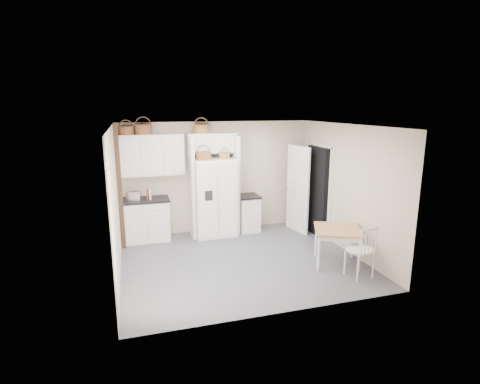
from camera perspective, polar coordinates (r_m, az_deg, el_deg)
name	(u,v)px	position (r m, az deg, el deg)	size (l,w,h in m)	color
floor	(241,260)	(7.44, 0.17, -10.35)	(4.50, 4.50, 0.00)	#4A4C52
ceiling	(241,126)	(6.84, 0.19, 10.08)	(4.50, 4.50, 0.00)	white
wall_back	(217,177)	(8.92, -3.53, 2.31)	(4.50, 4.50, 0.00)	#C0B39C
wall_left	(115,204)	(6.75, -18.44, -1.81)	(4.00, 4.00, 0.00)	#C0B39C
wall_right	(346,188)	(7.96, 15.90, 0.53)	(4.00, 4.00, 0.00)	#C0B39C
refrigerator	(214,197)	(8.63, -3.93, -0.80)	(0.93, 0.74, 1.79)	white
base_cab_left	(146,221)	(8.61, -14.08, -4.24)	(0.98, 0.62, 0.91)	silver
base_cab_right	(248,214)	(9.02, 1.21, -3.33)	(0.47, 0.57, 0.83)	silver
dining_table	(337,246)	(7.41, 14.51, -7.99)	(0.84, 0.84, 0.70)	#AB6434
windsor_chair	(360,250)	(6.93, 17.80, -8.35)	(0.49, 0.44, 1.00)	silver
counter_left	(145,200)	(8.49, -14.26, -1.16)	(1.03, 0.66, 0.04)	black
counter_right	(248,196)	(8.91, 1.22, -0.64)	(0.51, 0.61, 0.04)	black
toaster	(134,196)	(8.35, -15.87, -0.63)	(0.29, 0.17, 0.20)	silver
cookbook_red	(148,195)	(8.38, -13.90, -0.39)	(0.03, 0.15, 0.22)	maroon
cookbook_cream	(150,194)	(8.38, -13.53, -0.34)	(0.03, 0.15, 0.23)	white
basket_upper_a	(126,131)	(8.39, -16.93, 8.94)	(0.31, 0.31, 0.17)	brown
basket_upper_b	(143,129)	(8.39, -14.51, 9.23)	(0.36, 0.36, 0.21)	brown
basket_bridge_a	(201,129)	(8.54, -5.91, 9.55)	(0.35, 0.35, 0.20)	brown
basket_fridge_a	(204,156)	(8.31, -5.56, 5.53)	(0.33, 0.33, 0.18)	brown
basket_fridge_b	(224,156)	(8.41, -2.40, 5.51)	(0.24, 0.24, 0.13)	brown
upper_cabinet	(152,155)	(8.45, -13.32, 5.51)	(1.40, 0.34, 0.90)	silver
bridge_cabinet	(212,143)	(8.61, -4.32, 7.46)	(1.12, 0.34, 0.45)	silver
fridge_panel_left	(192,187)	(8.53, -7.37, 0.71)	(0.08, 0.60, 2.30)	silver
fridge_panel_right	(235,185)	(8.75, -0.77, 1.12)	(0.08, 0.60, 2.30)	silver
trim_post	(120,188)	(8.06, -17.85, 0.57)	(0.09, 0.09, 2.60)	black
doorway_void	(318,191)	(8.81, 11.84, 0.09)	(0.18, 0.85, 2.05)	black
door_slab	(298,189)	(8.94, 8.79, 0.40)	(0.80, 0.04, 2.05)	white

